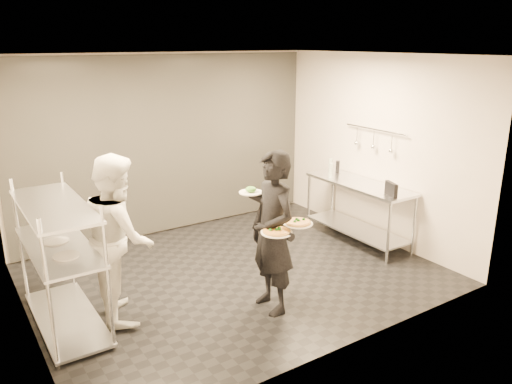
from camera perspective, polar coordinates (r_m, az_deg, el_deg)
room_shell at (r=7.21m, az=-7.31°, el=4.28°), size 5.00×4.00×2.80m
pass_rack at (r=5.68m, az=-21.49°, el=-7.04°), size 0.60×1.60×1.50m
prep_counter at (r=7.72m, az=11.61°, el=-1.05°), size 0.60×1.80×0.92m
utensil_rail at (r=7.67m, az=13.35°, el=5.83°), size 0.07×1.20×0.31m
waiter at (r=5.53m, az=1.92°, el=-4.70°), size 0.48×0.70×1.85m
chef at (r=5.62m, az=-15.38°, el=-4.99°), size 0.86×1.02×1.84m
pizza_plate_near at (r=5.27m, az=2.37°, el=-4.54°), size 0.34×0.34×0.05m
pizza_plate_far at (r=5.36m, az=4.82°, el=-3.49°), size 0.32×0.32×0.05m
salad_plate at (r=5.53m, az=-0.59°, el=0.16°), size 0.27×0.27×0.07m
pos_monitor at (r=7.05m, az=15.19°, el=0.31°), size 0.14×0.27×0.19m
bottle_green at (r=7.80m, az=8.57°, el=2.44°), size 0.07×0.07×0.23m
bottle_clear at (r=8.15m, az=8.52°, el=3.03°), size 0.07×0.07×0.22m
bottle_dark at (r=8.09m, az=9.30°, el=2.83°), size 0.06×0.06×0.21m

